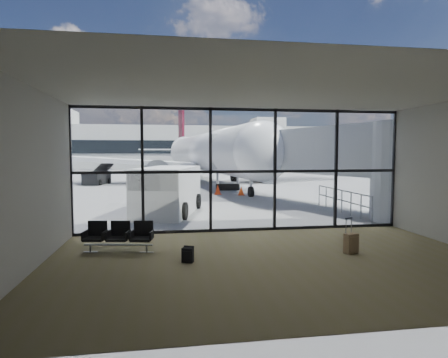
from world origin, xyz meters
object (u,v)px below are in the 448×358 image
object	(u,v)px
seating_row	(119,235)
airliner	(205,153)
backpack	(188,255)
suitcase	(351,243)
service_van	(167,190)
belt_loader	(97,177)

from	to	relation	value
seating_row	airliner	bearing A→B (deg)	88.46
backpack	airliner	size ratio (longest dim) A/B	0.01
seating_row	backpack	bearing A→B (deg)	-27.33
suitcase	service_van	size ratio (longest dim) A/B	0.19
seating_row	belt_loader	xyz separation A→B (m)	(-4.93, 24.70, 0.14)
suitcase	belt_loader	bearing A→B (deg)	95.63
airliner	service_van	world-z (taller)	airliner
backpack	suitcase	distance (m)	4.67
belt_loader	airliner	bearing A→B (deg)	26.43
backpack	service_van	bearing A→B (deg)	116.46
backpack	airliner	xyz separation A→B (m)	(3.39, 28.38, 2.71)
backpack	belt_loader	size ratio (longest dim) A/B	0.10
airliner	suitcase	bearing A→B (deg)	-93.64
seating_row	suitcase	world-z (taller)	suitcase
belt_loader	service_van	bearing A→B (deg)	-56.57
seating_row	airliner	xyz separation A→B (m)	(5.30, 26.95, 2.43)
seating_row	service_van	bearing A→B (deg)	87.61
suitcase	service_van	world-z (taller)	service_van
airliner	seating_row	bearing A→B (deg)	-107.35
service_van	seating_row	bearing A→B (deg)	-86.92
belt_loader	backpack	bearing A→B (deg)	-61.33
belt_loader	seating_row	bearing A→B (deg)	-64.70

